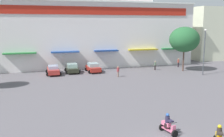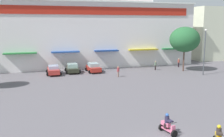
{
  "view_description": "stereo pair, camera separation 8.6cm",
  "coord_description": "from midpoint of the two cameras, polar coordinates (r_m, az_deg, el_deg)",
  "views": [
    {
      "loc": [
        -7.83,
        -12.81,
        7.76
      ],
      "look_at": [
        0.23,
        14.47,
        2.75
      ],
      "focal_mm": 40.43,
      "sensor_mm": 36.0,
      "label": 1
    },
    {
      "loc": [
        -7.75,
        -12.83,
        7.76
      ],
      "look_at": [
        0.23,
        14.47,
        2.75
      ],
      "focal_mm": 40.43,
      "sensor_mm": 36.0,
      "label": 2
    }
  ],
  "objects": [
    {
      "name": "pedestrian_1",
      "position": [
        47.65,
        14.72,
        1.41
      ],
      "size": [
        0.49,
        0.49,
        1.62
      ],
      "color": "black",
      "rests_on": "ground"
    },
    {
      "name": "ground_plane",
      "position": [
        28.06,
        0.32,
        -6.05
      ],
      "size": [
        128.0,
        128.0,
        0.0
      ],
      "primitive_type": "plane",
      "color": "#5F5A60"
    },
    {
      "name": "parked_car_1",
      "position": [
        41.28,
        -9.07,
        0.08
      ],
      "size": [
        2.48,
        3.99,
        1.49
      ],
      "color": "#292C1F",
      "rests_on": "ground"
    },
    {
      "name": "flank_building_right",
      "position": [
        61.02,
        20.43,
        7.44
      ],
      "size": [
        8.02,
        8.53,
        11.41
      ],
      "color": "beige",
      "rests_on": "ground"
    },
    {
      "name": "scooter_rider_1",
      "position": [
        18.88,
        12.44,
        -12.47
      ],
      "size": [
        0.82,
        1.54,
        1.51
      ],
      "color": "black",
      "rests_on": "ground"
    },
    {
      "name": "pedestrian_0",
      "position": [
        43.84,
        9.66,
        0.83
      ],
      "size": [
        0.45,
        0.45,
        1.56
      ],
      "color": "black",
      "rests_on": "ground"
    },
    {
      "name": "pedestrian_2",
      "position": [
        37.42,
        1.29,
        -0.56
      ],
      "size": [
        0.5,
        0.5,
        1.6
      ],
      "color": "#80655B",
      "rests_on": "ground"
    },
    {
      "name": "parked_car_2",
      "position": [
        41.38,
        -4.33,
        0.22
      ],
      "size": [
        2.43,
        3.99,
        1.5
      ],
      "color": "#AD2920",
      "rests_on": "ground"
    },
    {
      "name": "parked_car_0",
      "position": [
        40.35,
        -13.21,
        -0.31
      ],
      "size": [
        2.3,
        4.17,
        1.42
      ],
      "color": "#AD302B",
      "rests_on": "ground"
    },
    {
      "name": "plaza_tree_1",
      "position": [
        43.41,
        15.99,
        6.33
      ],
      "size": [
        4.98,
        4.74,
        7.36
      ],
      "color": "brown",
      "rests_on": "ground"
    },
    {
      "name": "colonial_building",
      "position": [
        48.68,
        -7.4,
        11.94
      ],
      "size": [
        42.05,
        14.32,
        21.95
      ],
      "color": "white",
      "rests_on": "ground"
    },
    {
      "name": "streetlamp_near",
      "position": [
        41.02,
        20.1,
        4.24
      ],
      "size": [
        0.4,
        0.4,
        7.01
      ],
      "color": "#474C51",
      "rests_on": "ground"
    }
  ]
}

